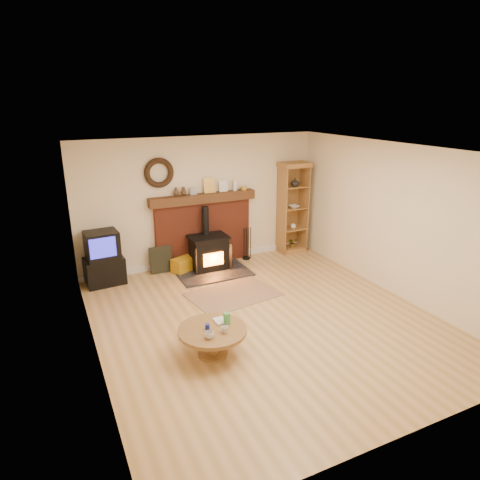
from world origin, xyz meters
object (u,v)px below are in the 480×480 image
curio_cabinet (292,208)px  tv_unit (104,259)px  wood_stove (209,254)px  coffee_table (213,334)px

curio_cabinet → tv_unit: bearing=-178.8°
wood_stove → curio_cabinet: size_ratio=0.70×
curio_cabinet → coffee_table: (-3.13, -3.11, -0.68)m
tv_unit → wood_stove: bearing=-5.6°
tv_unit → curio_cabinet: (4.07, 0.09, 0.51)m
curio_cabinet → coffee_table: curio_cabinet is taller
curio_cabinet → wood_stove: bearing=-172.2°
wood_stove → tv_unit: bearing=174.4°
curio_cabinet → coffee_table: bearing=-135.2°
wood_stove → coffee_table: size_ratio=1.53×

